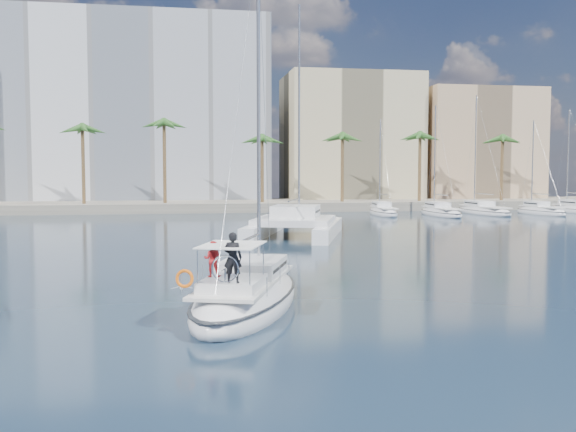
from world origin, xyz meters
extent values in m
plane|color=black|center=(0.00, 0.00, 0.00)|extent=(160.00, 160.00, 0.00)
cube|color=gray|center=(0.00, 61.00, 0.60)|extent=(120.00, 14.00, 1.20)
cube|color=silver|center=(-12.00, 73.00, 14.00)|extent=(42.00, 16.00, 28.00)
cube|color=tan|center=(22.00, 70.00, 10.00)|extent=(20.00, 14.00, 20.00)
cube|color=tan|center=(42.00, 68.00, 9.00)|extent=(18.00, 12.00, 18.00)
cylinder|color=brown|center=(0.00, 57.00, 5.25)|extent=(0.44, 0.44, 10.50)
sphere|color=#29551F|center=(0.00, 57.00, 10.50)|extent=(3.60, 3.60, 3.60)
cylinder|color=brown|center=(34.00, 57.00, 5.25)|extent=(0.44, 0.44, 10.50)
sphere|color=#29551F|center=(34.00, 57.00, 10.50)|extent=(3.60, 3.60, 3.60)
ellipsoid|color=white|center=(-1.83, -2.86, 0.32)|extent=(6.56, 10.92, 2.16)
ellipsoid|color=black|center=(-1.83, -2.86, 0.63)|extent=(6.62, 11.03, 0.18)
cube|color=silver|center=(-1.89, -3.05, 1.14)|extent=(4.80, 8.15, 0.12)
cube|color=silver|center=(-1.50, -1.92, 1.50)|extent=(3.23, 3.95, 0.60)
cube|color=black|center=(-1.50, -1.92, 1.52)|extent=(3.11, 3.58, 0.14)
cylinder|color=#B7BABF|center=(-1.10, -0.78, 8.03)|extent=(0.15, 0.15, 13.65)
cylinder|color=#B7BABF|center=(-1.79, -2.77, 2.70)|extent=(1.49, 4.01, 0.11)
cube|color=silver|center=(-2.55, -4.94, 1.38)|extent=(2.72, 3.11, 0.36)
cube|color=white|center=(-2.59, -5.04, 2.75)|extent=(2.72, 3.11, 0.04)
torus|color=silver|center=(-2.88, -5.89, 2.05)|extent=(0.92, 0.37, 0.96)
torus|color=#E55D0C|center=(-4.22, -5.85, 1.75)|extent=(0.66, 0.39, 0.64)
imported|color=black|center=(-2.62, -5.87, 2.42)|extent=(0.72, 0.57, 1.72)
imported|color=red|center=(-3.22, -4.48, 2.20)|extent=(0.71, 0.61, 1.27)
cube|color=white|center=(2.51, 25.24, 0.55)|extent=(5.36, 12.92, 1.10)
cube|color=white|center=(7.64, 23.51, 0.55)|extent=(5.36, 12.92, 1.10)
cube|color=silver|center=(4.87, 23.75, 1.30)|extent=(8.02, 8.82, 0.50)
cube|color=silver|center=(5.08, 24.37, 2.00)|extent=(4.72, 4.92, 1.00)
cube|color=black|center=(5.08, 24.37, 2.05)|extent=(4.56, 4.43, 0.18)
cylinder|color=#B7BABF|center=(5.71, 26.25, 10.32)|extent=(0.18, 0.18, 17.64)
ellipsoid|color=silver|center=(-4.30, 0.17, 0.34)|extent=(0.19, 0.36, 0.17)
sphere|color=silver|center=(-4.30, 0.35, 0.36)|extent=(0.09, 0.09, 0.09)
cube|color=gray|center=(-4.55, 0.17, 0.37)|extent=(0.41, 0.15, 0.10)
cube|color=gray|center=(-4.04, 0.17, 0.37)|extent=(0.41, 0.15, 0.10)
camera|label=1|loc=(-4.39, -27.14, 5.30)|focal=40.00mm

